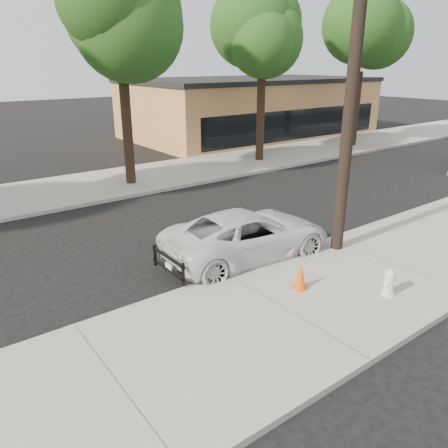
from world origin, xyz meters
The scene contains 12 objects.
ground centered at (0.00, 0.00, 0.00)m, with size 120.00×120.00×0.00m, color black.
near_sidewalk centered at (0.00, -4.30, 0.07)m, with size 90.00×4.40×0.15m, color gray.
far_sidewalk centered at (0.00, 8.50, 0.07)m, with size 90.00×5.00×0.15m, color gray.
curb_near centered at (0.00, -2.10, 0.07)m, with size 90.00×0.12×0.16m, color #9E9B93.
building_main centered at (16.00, 16.00, 2.00)m, with size 18.00×10.00×4.00m, color tan.
utility_pole centered at (3.60, -2.70, 4.70)m, with size 1.40×0.34×9.00m.
tree_c centered at (2.22, 7.64, 6.91)m, with size 4.96×4.80×9.55m.
tree_d centered at (10.20, 7.95, 6.37)m, with size 4.50×4.35×8.75m.
tree_e centered at (18.21, 7.74, 6.70)m, with size 4.80×4.65×9.25m.
police_cruiser centered at (1.28, -1.36, 0.69)m, with size 2.29×4.97×1.38m, color silver.
fire_hydrant centered at (2.35, -5.25, 0.46)m, with size 0.34×0.31×0.65m.
traffic_cone centered at (0.93, -3.79, 0.46)m, with size 0.38×0.38×0.65m.
Camera 1 is at (-6.17, -10.21, 5.31)m, focal length 35.00 mm.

